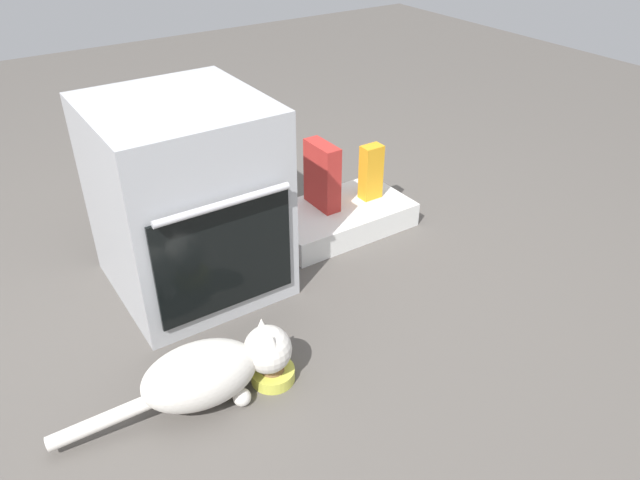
% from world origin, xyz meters
% --- Properties ---
extents(ground, '(8.00, 8.00, 0.00)m').
position_xyz_m(ground, '(0.00, 0.00, 0.00)').
color(ground, '#56514C').
extents(oven, '(0.56, 0.63, 0.70)m').
position_xyz_m(oven, '(-0.03, 0.39, 0.35)').
color(oven, '#B7BABF').
rests_on(oven, ground).
extents(pantry_cabinet, '(0.60, 0.35, 0.10)m').
position_xyz_m(pantry_cabinet, '(0.65, 0.40, 0.05)').
color(pantry_cabinet, white).
rests_on(pantry_cabinet, ground).
extents(food_bowl, '(0.14, 0.14, 0.07)m').
position_xyz_m(food_bowl, '(-0.04, -0.22, 0.03)').
color(food_bowl, '#D1D14C').
rests_on(food_bowl, ground).
extents(cat, '(0.70, 0.23, 0.21)m').
position_xyz_m(cat, '(-0.23, -0.20, 0.11)').
color(cat, silver).
rests_on(cat, ground).
extents(cereal_box, '(0.07, 0.18, 0.28)m').
position_xyz_m(cereal_box, '(0.59, 0.46, 0.24)').
color(cereal_box, '#B72D28').
rests_on(cereal_box, pantry_cabinet).
extents(juice_carton, '(0.09, 0.06, 0.24)m').
position_xyz_m(juice_carton, '(0.81, 0.40, 0.22)').
color(juice_carton, orange).
rests_on(juice_carton, pantry_cabinet).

